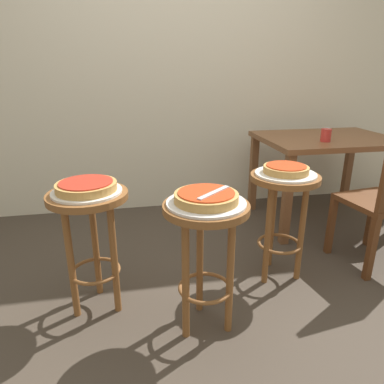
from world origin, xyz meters
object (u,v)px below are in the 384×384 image
Objects in this scene: stool_foreground at (206,237)px; dining_table at (326,149)px; serving_plate_foreground at (206,203)px; condiment_shaker at (326,132)px; pizza_foreground at (206,197)px; cup_near_edge at (326,135)px; serving_plate_middle at (87,192)px; stool_middle at (90,224)px; stool_leftside at (283,202)px; pizza_leftside at (286,169)px; pizza_middle at (86,186)px; pizza_server_knife at (214,192)px; serving_plate_leftside at (286,174)px.

dining_table reaches higher than stool_foreground.
serving_plate_foreground is at bearing -138.79° from dining_table.
dining_table is at bearing 1.07° from condiment_shaker.
cup_near_edge is at bearing 39.41° from pizza_foreground.
serving_plate_middle is 3.60× the size of cup_near_edge.
stool_middle is 0.17m from serving_plate_middle.
serving_plate_middle is at bearing -174.74° from stool_leftside.
stool_leftside is 2.58× the size of pizza_leftside.
stool_foreground is 6.98× the size of cup_near_edge.
pizza_middle reaches higher than serving_plate_middle.
stool_leftside is (1.10, 0.10, -0.17)m from serving_plate_middle.
pizza_server_knife reaches higher than serving_plate_middle.
serving_plate_leftside is at bearing 5.26° from stool_middle.
serving_plate_middle is 0.52× the size of stool_leftside.
serving_plate_foreground and serving_plate_leftside have the same top height.
cup_near_edge is at bearing 39.41° from stool_foreground.
serving_plate_middle reaches higher than stool_foreground.
pizza_server_knife is (0.03, -0.02, 0.23)m from stool_foreground.
stool_leftside is (1.10, 0.10, -0.20)m from pizza_middle.
pizza_leftside is (0.56, 0.36, 0.03)m from serving_plate_foreground.
serving_plate_leftside is 0.33× the size of dining_table.
pizza_middle is 4.04× the size of condiment_shaker.
serving_plate_middle is at bearing -158.15° from cup_near_edge.
pizza_foreground is at bearing -146.88° from pizza_leftside.
serving_plate_foreground is at bearing 105.52° from pizza_server_knife.
stool_leftside is 1.05m from condiment_shaker.
pizza_middle is 1.35× the size of pizza_server_knife.
stool_leftside is 9.07× the size of condiment_shaker.
pizza_foreground is 1.68m from dining_table.
pizza_leftside is at bearing -132.92° from condiment_shaker.
serving_plate_middle is (-0.55, 0.26, 0.17)m from stool_foreground.
pizza_middle is 0.45× the size of stool_leftside.
pizza_foreground is at bearing -25.60° from serving_plate_middle.
pizza_leftside is at bearing 5.26° from serving_plate_middle.
pizza_leftside is (1.10, 0.10, 0.20)m from stool_middle.
pizza_foreground reaches higher than serving_plate_leftside.
condiment_shaker is at bearing 41.57° from pizza_foreground.
pizza_middle is 1.13m from stool_leftside.
pizza_foreground is 0.61m from serving_plate_middle.
condiment_shaker is (0.11, 0.17, -0.01)m from cup_near_edge.
stool_middle is 3.03× the size of pizza_server_knife.
stool_leftside is at bearing 5.26° from pizza_middle.
pizza_leftside is 2.70× the size of cup_near_edge.
serving_plate_foreground is 4.96× the size of condiment_shaker.
condiment_shaker is at bearing 1.98° from pizza_server_knife.
pizza_leftside reaches higher than serving_plate_foreground.
pizza_foreground is 0.99× the size of pizza_middle.
condiment_shaker reaches higher than serving_plate_middle.
serving_plate_leftside reaches higher than stool_foreground.
dining_table is at bearing 54.16° from cup_near_edge.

